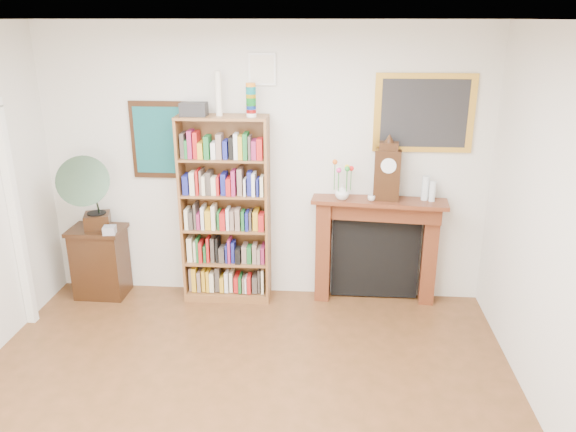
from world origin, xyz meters
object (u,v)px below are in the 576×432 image
object	(u,v)px
bookshelf	(225,201)
mantel_clock	(387,172)
cd_stack	(110,230)
teacup	(371,198)
bottle_left	(425,188)
gramophone	(87,189)
flower_vase	(342,192)
bottle_right	(432,191)
fireplace	(376,241)
side_cabinet	(100,262)

from	to	relation	value
bookshelf	mantel_clock	world-z (taller)	bookshelf
cd_stack	teacup	size ratio (longest dim) A/B	1.60
cd_stack	bottle_left	bearing A→B (deg)	4.30
gramophone	mantel_clock	world-z (taller)	mantel_clock
teacup	flower_vase	bearing A→B (deg)	174.24
teacup	bottle_left	distance (m)	0.54
gramophone	bottle_right	world-z (taller)	gramophone
bottle_left	teacup	bearing A→B (deg)	-171.88
mantel_clock	bottle_right	size ratio (longest dim) A/B	2.88
bookshelf	teacup	size ratio (longest dim) A/B	29.50
cd_stack	flower_vase	bearing A→B (deg)	4.66
bookshelf	teacup	xyz separation A→B (m)	(1.46, -0.02, 0.07)
cd_stack	bottle_right	xyz separation A→B (m)	(3.19, 0.20, 0.42)
mantel_clock	bottle_left	size ratio (longest dim) A/B	2.40
bookshelf	cd_stack	world-z (taller)	bookshelf
fireplace	bottle_left	xyz separation A→B (m)	(0.44, -0.03, 0.58)
cd_stack	flower_vase	xyz separation A→B (m)	(2.32, 0.19, 0.40)
bookshelf	side_cabinet	xyz separation A→B (m)	(-1.35, -0.04, -0.70)
bookshelf	flower_vase	size ratio (longest dim) A/B	15.08
side_cabinet	mantel_clock	xyz separation A→B (m)	(2.95, 0.06, 1.02)
side_cabinet	teacup	size ratio (longest dim) A/B	10.06
fireplace	bottle_left	bearing A→B (deg)	1.34
flower_vase	bottle_left	bearing A→B (deg)	3.25
cd_stack	mantel_clock	distance (m)	2.82
side_cabinet	bottle_left	distance (m)	3.44
fireplace	bottle_left	size ratio (longest dim) A/B	5.62
side_cabinet	bottle_right	bearing A→B (deg)	1.68
bottle_left	gramophone	bearing A→B (deg)	-176.40
bookshelf	bottle_left	distance (m)	1.99
fireplace	flower_vase	world-z (taller)	flower_vase
flower_vase	teacup	bearing A→B (deg)	-5.76
gramophone	teacup	xyz separation A→B (m)	(2.80, 0.13, -0.07)
side_cabinet	gramophone	xyz separation A→B (m)	(0.01, -0.12, 0.84)
fireplace	bookshelf	bearing A→B (deg)	-171.71
bottle_left	bookshelf	bearing A→B (deg)	-178.55
bookshelf	fireplace	xyz separation A→B (m)	(1.54, 0.08, -0.42)
side_cabinet	cd_stack	bearing A→B (deg)	-34.89
side_cabinet	bottle_left	xyz separation A→B (m)	(3.33, 0.09, 0.86)
cd_stack	side_cabinet	bearing A→B (deg)	144.38
cd_stack	bottle_left	size ratio (longest dim) A/B	0.50
fireplace	mantel_clock	xyz separation A→B (m)	(0.06, -0.06, 0.74)
gramophone	mantel_clock	xyz separation A→B (m)	(2.94, 0.18, 0.18)
fireplace	teacup	bearing A→B (deg)	-122.69
bookshelf	bottle_left	world-z (taller)	bookshelf
fireplace	bottle_right	distance (m)	0.76
gramophone	mantel_clock	bearing A→B (deg)	-13.29
fireplace	teacup	size ratio (longest dim) A/B	17.93
gramophone	bottle_right	bearing A→B (deg)	-13.87
gramophone	bottle_left	xyz separation A→B (m)	(3.32, 0.21, 0.02)
fireplace	mantel_clock	distance (m)	0.75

